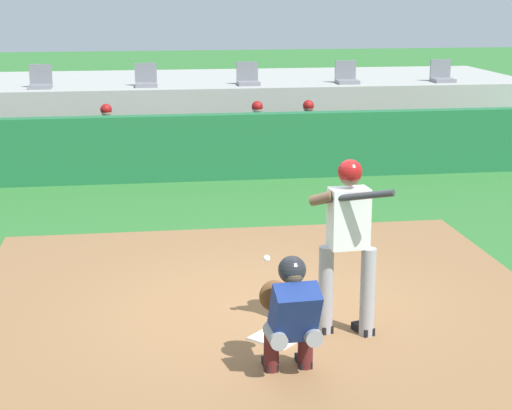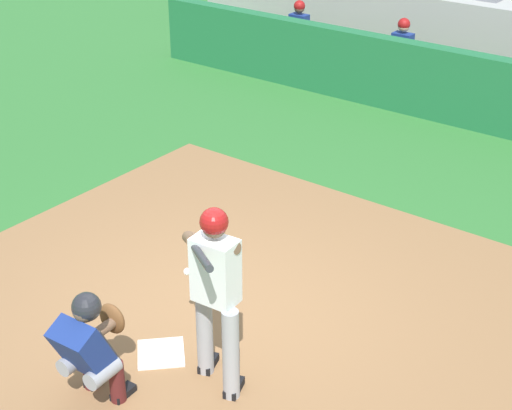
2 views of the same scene
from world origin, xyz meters
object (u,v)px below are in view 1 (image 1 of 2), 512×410
Objects in this scene: stadium_seat_3 at (248,78)px; stadium_seat_5 at (442,76)px; dugout_player_3 at (309,133)px; batter_at_plate at (347,236)px; stadium_seat_4 at (347,77)px; dugout_player_1 at (107,138)px; stadium_seat_1 at (41,82)px; stadium_seat_2 at (146,80)px; home_plate at (278,337)px; catcher_crouched at (291,312)px; dugout_player_2 at (258,134)px.

stadium_seat_5 is at bearing 0.00° from stadium_seat_3.
stadium_seat_3 is at bearing 114.56° from dugout_player_3.
stadium_seat_3 reaches higher than batter_at_plate.
stadium_seat_4 is at bearing 180.00° from stadium_seat_5.
stadium_seat_1 reaches higher than dugout_player_1.
dugout_player_1 is 2.71× the size of stadium_seat_2.
stadium_seat_5 is at bearing 61.98° from home_plate.
stadium_seat_2 is at bearing 99.90° from batter_at_plate.
catcher_crouched is at bearing -106.60° from stadium_seat_4.
stadium_seat_4 reaches higher than dugout_player_3.
batter_at_plate is at bearing -92.22° from dugout_player_2.
stadium_seat_4 reaches higher than batter_at_plate.
stadium_seat_4 is (5.12, 2.03, 0.86)m from dugout_player_1.
catcher_crouched is at bearing -102.82° from dugout_player_3.
stadium_seat_5 reaches higher than batter_at_plate.
home_plate is at bearing -77.05° from dugout_player_1.
stadium_seat_1 reaches higher than catcher_crouched.
dugout_player_1 is at bearing -55.91° from stadium_seat_1.
stadium_seat_2 is at bearing 135.76° from dugout_player_2.
batter_at_plate is 10.49m from stadium_seat_4.
catcher_crouched is 1.25× the size of dugout_player_3.
dugout_player_2 is 2.71× the size of stadium_seat_1.
dugout_player_2 is at bearing -155.24° from stadium_seat_5.
dugout_player_2 is at bearing -44.24° from stadium_seat_2.
stadium_seat_3 is (-0.93, 2.03, 0.86)m from dugout_player_3.
dugout_player_3 is (2.03, 8.93, 0.07)m from catcher_crouched.
stadium_seat_4 reaches higher than catcher_crouched.
dugout_player_2 is 4.93m from stadium_seat_5.
home_plate is at bearing 88.52° from catcher_crouched.
stadium_seat_2 is (-1.08, 10.18, 1.51)m from home_plate.
dugout_player_2 is (1.01, 8.14, 0.65)m from home_plate.
stadium_seat_2 and stadium_seat_5 have the same top height.
batter_at_plate is at bearing -114.95° from stadium_seat_5.
home_plate is 0.92× the size of stadium_seat_2.
stadium_seat_5 is (8.67, 0.00, 0.00)m from stadium_seat_1.
catcher_crouched is 3.39× the size of stadium_seat_1.
stadium_seat_5 is (5.42, 10.18, 1.51)m from home_plate.
stadium_seat_3 is (0.08, 2.03, 0.86)m from dugout_player_2.
stadium_seat_5 is (7.29, 2.03, 0.86)m from dugout_player_1.
stadium_seat_5 is at bearing 0.00° from stadium_seat_2.
home_plate is at bearing -178.36° from batter_at_plate.
stadium_seat_1 reaches higher than home_plate.
stadium_seat_4 and stadium_seat_5 have the same top height.
dugout_player_2 is 2.71× the size of stadium_seat_3.
dugout_player_2 is at bearing -137.80° from stadium_seat_4.
batter_at_plate is 1.39× the size of dugout_player_1.
stadium_seat_4 is (2.24, 2.03, 0.86)m from dugout_player_2.
stadium_seat_2 is at bearing 68.79° from dugout_player_1.
dugout_player_1 is 2.71× the size of stadium_seat_1.
dugout_player_2 is (0.32, 8.12, -0.36)m from batter_at_plate.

